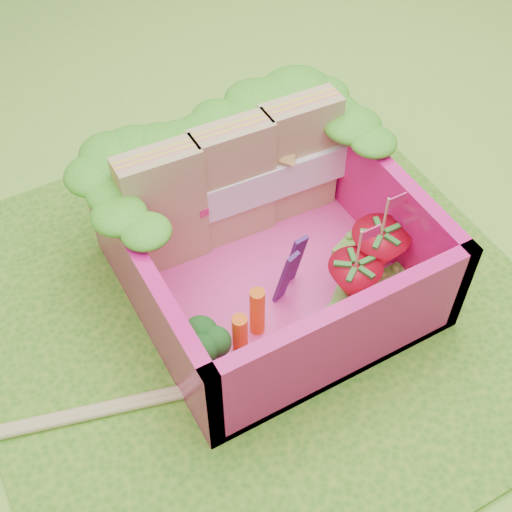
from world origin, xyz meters
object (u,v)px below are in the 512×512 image
at_px(strawberry_left, 353,283).
at_px(sandwich_stack, 234,183).
at_px(bento_box, 270,247).
at_px(broccoli, 201,342).
at_px(strawberry_right, 378,253).
at_px(chopsticks, 43,423).

bearing_deg(strawberry_left, sandwich_stack, 111.50).
bearing_deg(bento_box, broccoli, -150.36).
bearing_deg(sandwich_stack, broccoli, -128.29).
distance_m(sandwich_stack, strawberry_right, 0.77).
height_order(strawberry_left, chopsticks, strawberry_left).
xyz_separation_m(strawberry_left, strawberry_right, (0.20, 0.08, 0.01)).
relative_size(strawberry_left, chopsticks, 0.25).
bearing_deg(sandwich_stack, strawberry_left, -68.50).
bearing_deg(chopsticks, bento_box, 9.22).
bearing_deg(sandwich_stack, bento_box, -90.73).
bearing_deg(strawberry_right, chopsticks, 178.99).
distance_m(bento_box, sandwich_stack, 0.37).
height_order(sandwich_stack, chopsticks, sandwich_stack).
relative_size(bento_box, sandwich_stack, 1.05).
bearing_deg(broccoli, strawberry_right, 3.45).
bearing_deg(strawberry_left, strawberry_right, 23.09).
bearing_deg(strawberry_right, strawberry_left, -156.91).
distance_m(strawberry_left, strawberry_right, 0.22).
relative_size(broccoli, strawberry_right, 0.59).
relative_size(broccoli, chopsticks, 0.15).
distance_m(bento_box, strawberry_right, 0.53).
xyz_separation_m(strawberry_left, chopsticks, (-1.49, 0.11, -0.16)).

